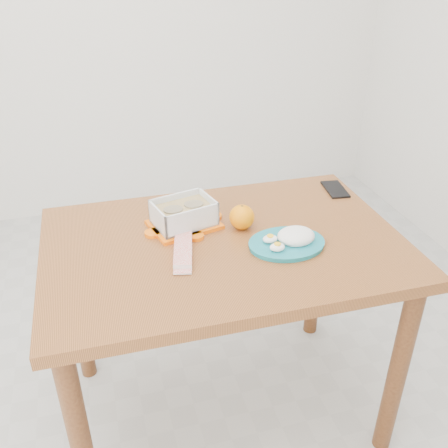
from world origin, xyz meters
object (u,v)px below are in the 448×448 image
object	(u,v)px
rice_plate	(290,240)
food_container	(184,214)
orange_fruit	(242,217)
smartphone	(335,189)
dining_table	(224,269)

from	to	relation	value
rice_plate	food_container	bearing A→B (deg)	144.84
orange_fruit	rice_plate	distance (m)	0.18
food_container	smartphone	world-z (taller)	food_container
food_container	smartphone	xyz separation A→B (m)	(0.60, 0.11, -0.04)
dining_table	orange_fruit	size ratio (longest dim) A/B	13.82
food_container	dining_table	bearing A→B (deg)	-64.30
orange_fruit	smartphone	distance (m)	0.46
food_container	orange_fruit	bearing A→B (deg)	-33.00
rice_plate	smartphone	distance (m)	0.44
dining_table	orange_fruit	world-z (taller)	orange_fruit
food_container	rice_plate	xyz separation A→B (m)	(0.29, -0.20, -0.02)
rice_plate	dining_table	bearing A→B (deg)	156.46
orange_fruit	smartphone	world-z (taller)	orange_fruit
dining_table	smartphone	world-z (taller)	smartphone
dining_table	orange_fruit	bearing A→B (deg)	38.57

